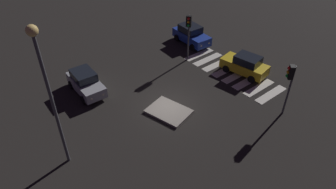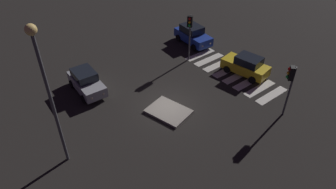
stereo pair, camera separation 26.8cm
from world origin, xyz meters
name	(u,v)px [view 2 (the right image)]	position (x,y,z in m)	size (l,w,h in m)	color
ground_plane	(168,105)	(0.00, 0.00, 0.00)	(80.00, 80.00, 0.00)	black
traffic_island	(169,111)	(-0.66, 0.47, 0.09)	(3.38, 2.86, 0.18)	gray
car_yellow	(246,65)	(-0.70, -7.77, 0.84)	(4.12, 2.36, 1.71)	gold
car_silver	(86,82)	(5.39, 3.82, 0.84)	(4.02, 2.02, 1.72)	#9EA0A5
car_blue	(193,35)	(6.26, -8.06, 0.88)	(4.20, 2.14, 1.79)	#1E389E
traffic_light_east	(190,27)	(3.96, -5.48, 3.24)	(0.54, 0.53, 4.27)	#47474C
traffic_light_south	(290,79)	(-5.78, -5.69, 3.01)	(0.54, 0.54, 3.96)	#47474C
street_lamp	(45,79)	(-0.30, 7.98, 5.87)	(0.56, 0.56, 8.77)	#47474C
crosswalk_near	(233,73)	(0.00, -7.04, 0.01)	(8.75, 3.20, 0.02)	silver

